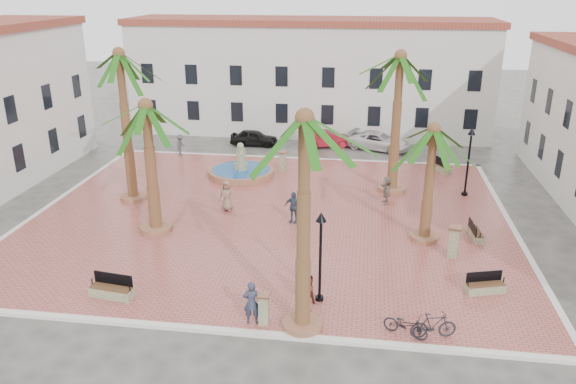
{
  "coord_description": "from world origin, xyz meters",
  "views": [
    {
      "loc": [
        5.04,
        -28.3,
        12.38
      ],
      "look_at": [
        1.0,
        0.0,
        1.6
      ],
      "focal_mm": 35.0,
      "sensor_mm": 36.0,
      "label": 1
    }
  ],
  "objects_px": {
    "palm_e": "(433,144)",
    "bicycle_a": "(406,325)",
    "bench_e": "(475,234)",
    "litter_bin": "(307,276)",
    "cyclist_b": "(306,286)",
    "palm_s": "(304,143)",
    "lamppost_s": "(321,242)",
    "bicycle_b": "(433,325)",
    "car_black": "(254,138)",
    "palm_nw": "(120,70)",
    "car_silver": "(378,140)",
    "bench_s": "(112,291)",
    "pedestrian_fountain_b": "(293,207)",
    "palm_sw": "(147,123)",
    "bench_ne": "(440,166)",
    "cyclist_a": "(252,303)",
    "bench_se": "(485,287)",
    "bollard_se": "(264,309)",
    "fountain": "(241,171)",
    "bollard_e": "(454,241)",
    "pedestrian_north": "(180,145)",
    "pedestrian_fountain_a": "(227,196)",
    "car_red": "(327,139)",
    "bollard_n": "(283,161)",
    "lamppost_e": "(470,150)",
    "pedestrian_east": "(387,190)",
    "car_white": "(379,141)"
  },
  "relations": [
    {
      "from": "bollard_e",
      "to": "car_black",
      "type": "bearing_deg",
      "value": 126.16
    },
    {
      "from": "bench_se",
      "to": "bench_ne",
      "type": "relative_size",
      "value": 0.84
    },
    {
      "from": "palm_nw",
      "to": "bollard_n",
      "type": "relative_size",
      "value": 6.45
    },
    {
      "from": "bench_e",
      "to": "car_red",
      "type": "xyz_separation_m",
      "value": [
        -8.78,
        16.15,
        0.26
      ]
    },
    {
      "from": "bollard_n",
      "to": "bicycle_a",
      "type": "xyz_separation_m",
      "value": [
        7.32,
        -18.19,
        -0.27
      ]
    },
    {
      "from": "palm_sw",
      "to": "pedestrian_north",
      "type": "distance_m",
      "value": 14.38
    },
    {
      "from": "palm_e",
      "to": "car_red",
      "type": "xyz_separation_m",
      "value": [
        -6.21,
        16.62,
        -4.48
      ]
    },
    {
      "from": "bench_e",
      "to": "litter_bin",
      "type": "height_order",
      "value": "bench_e"
    },
    {
      "from": "bench_se",
      "to": "lamppost_s",
      "type": "distance_m",
      "value": 7.38
    },
    {
      "from": "palm_e",
      "to": "bench_s",
      "type": "xyz_separation_m",
      "value": [
        -13.22,
        -7.49,
        -4.7
      ]
    },
    {
      "from": "palm_s",
      "to": "bollard_e",
      "type": "xyz_separation_m",
      "value": [
        6.35,
        6.7,
        -6.37
      ]
    },
    {
      "from": "litter_bin",
      "to": "car_black",
      "type": "relative_size",
      "value": 0.18
    },
    {
      "from": "bollard_se",
      "to": "pedestrian_north",
      "type": "bearing_deg",
      "value": 115.97
    },
    {
      "from": "litter_bin",
      "to": "fountain",
      "type": "bearing_deg",
      "value": 113.57
    },
    {
      "from": "lamppost_s",
      "to": "litter_bin",
      "type": "distance_m",
      "value": 2.74
    },
    {
      "from": "bench_ne",
      "to": "cyclist_a",
      "type": "xyz_separation_m",
      "value": [
        -9.07,
        -19.82,
        0.58
      ]
    },
    {
      "from": "pedestrian_fountain_a",
      "to": "car_black",
      "type": "relative_size",
      "value": 0.47
    },
    {
      "from": "palm_e",
      "to": "bicycle_a",
      "type": "bearing_deg",
      "value": -99.21
    },
    {
      "from": "palm_e",
      "to": "pedestrian_fountain_b",
      "type": "xyz_separation_m",
      "value": [
        -6.83,
        1.15,
        -4.1
      ]
    },
    {
      "from": "bollard_se",
      "to": "bench_ne",
      "type": "bearing_deg",
      "value": 66.52
    },
    {
      "from": "palm_nw",
      "to": "litter_bin",
      "type": "xyz_separation_m",
      "value": [
        11.36,
        -8.42,
        -7.32
      ]
    },
    {
      "from": "palm_sw",
      "to": "pedestrian_fountain_b",
      "type": "bearing_deg",
      "value": 16.32
    },
    {
      "from": "bollard_e",
      "to": "fountain",
      "type": "bearing_deg",
      "value": 140.72
    },
    {
      "from": "bollard_e",
      "to": "bench_se",
      "type": "bearing_deg",
      "value": -73.66
    },
    {
      "from": "cyclist_b",
      "to": "palm_s",
      "type": "bearing_deg",
      "value": 59.15
    },
    {
      "from": "bicycle_b",
      "to": "bicycle_a",
      "type": "bearing_deg",
      "value": 77.51
    },
    {
      "from": "lamppost_s",
      "to": "bicycle_b",
      "type": "relative_size",
      "value": 2.27
    },
    {
      "from": "lamppost_e",
      "to": "pedestrian_north",
      "type": "distance_m",
      "value": 20.63
    },
    {
      "from": "bollard_n",
      "to": "cyclist_a",
      "type": "bearing_deg",
      "value": -85.02
    },
    {
      "from": "palm_nw",
      "to": "pedestrian_north",
      "type": "distance_m",
      "value": 11.36
    },
    {
      "from": "lamppost_e",
      "to": "bollard_e",
      "type": "relative_size",
      "value": 2.7
    },
    {
      "from": "palm_nw",
      "to": "car_silver",
      "type": "relative_size",
      "value": 2.04
    },
    {
      "from": "cyclist_a",
      "to": "car_silver",
      "type": "distance_m",
      "value": 25.85
    },
    {
      "from": "lamppost_s",
      "to": "car_black",
      "type": "distance_m",
      "value": 23.95
    },
    {
      "from": "car_white",
      "to": "lamppost_s",
      "type": "bearing_deg",
      "value": -167.03
    },
    {
      "from": "palm_nw",
      "to": "car_silver",
      "type": "distance_m",
      "value": 21.17
    },
    {
      "from": "bench_se",
      "to": "pedestrian_east",
      "type": "xyz_separation_m",
      "value": [
        -3.9,
        9.61,
        0.57
      ]
    },
    {
      "from": "cyclist_a",
      "to": "litter_bin",
      "type": "bearing_deg",
      "value": -126.68
    },
    {
      "from": "litter_bin",
      "to": "cyclist_b",
      "type": "bearing_deg",
      "value": -84.79
    },
    {
      "from": "bicycle_a",
      "to": "pedestrian_fountain_b",
      "type": "height_order",
      "value": "pedestrian_fountain_b"
    },
    {
      "from": "bench_s",
      "to": "pedestrian_fountain_b",
      "type": "bearing_deg",
      "value": 61.25
    },
    {
      "from": "palm_nw",
      "to": "car_black",
      "type": "distance_m",
      "value": 15.56
    },
    {
      "from": "palm_e",
      "to": "bench_ne",
      "type": "xyz_separation_m",
      "value": [
        1.95,
        11.3,
        -4.68
      ]
    },
    {
      "from": "palm_nw",
      "to": "bench_se",
      "type": "xyz_separation_m",
      "value": [
        18.83,
        -8.16,
        -7.4
      ]
    },
    {
      "from": "palm_e",
      "to": "pedestrian_fountain_a",
      "type": "bearing_deg",
      "value": 167.82
    },
    {
      "from": "palm_nw",
      "to": "bench_e",
      "type": "height_order",
      "value": "palm_nw"
    },
    {
      "from": "bench_e",
      "to": "pedestrian_fountain_b",
      "type": "distance_m",
      "value": 9.44
    },
    {
      "from": "bench_ne",
      "to": "litter_bin",
      "type": "xyz_separation_m",
      "value": [
        -7.35,
        -16.5,
        0.03
      ]
    },
    {
      "from": "car_black",
      "to": "car_silver",
      "type": "distance_m",
      "value": 9.8
    },
    {
      "from": "bench_se",
      "to": "car_black",
      "type": "bearing_deg",
      "value": 106.9
    }
  ]
}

